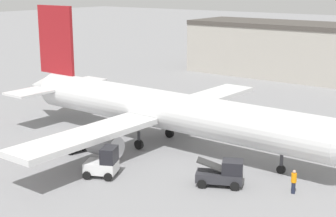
{
  "coord_description": "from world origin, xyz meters",
  "views": [
    {
      "loc": [
        27.81,
        -37.31,
        15.25
      ],
      "look_at": [
        0.0,
        0.0,
        3.7
      ],
      "focal_mm": 55.0,
      "sensor_mm": 36.0,
      "label": 1
    }
  ],
  "objects_px": {
    "airplane": "(159,109)",
    "ground_crew_worker": "(294,181)",
    "belt_loader_truck": "(223,173)",
    "pushback_tug": "(104,163)",
    "baggage_tug": "(73,141)"
  },
  "relations": [
    {
      "from": "airplane",
      "to": "pushback_tug",
      "type": "relative_size",
      "value": 12.65
    },
    {
      "from": "airplane",
      "to": "belt_loader_truck",
      "type": "distance_m",
      "value": 11.79
    },
    {
      "from": "belt_loader_truck",
      "to": "pushback_tug",
      "type": "xyz_separation_m",
      "value": [
        -8.66,
        -4.0,
        0.1
      ]
    },
    {
      "from": "baggage_tug",
      "to": "belt_loader_truck",
      "type": "bearing_deg",
      "value": 18.12
    },
    {
      "from": "airplane",
      "to": "pushback_tug",
      "type": "xyz_separation_m",
      "value": [
        1.58,
        -9.28,
        -2.42
      ]
    },
    {
      "from": "airplane",
      "to": "ground_crew_worker",
      "type": "xyz_separation_m",
      "value": [
        15.17,
        -3.45,
        -2.54
      ]
    },
    {
      "from": "baggage_tug",
      "to": "ground_crew_worker",
      "type": "bearing_deg",
      "value": 22.26
    },
    {
      "from": "airplane",
      "to": "pushback_tug",
      "type": "height_order",
      "value": "airplane"
    },
    {
      "from": "belt_loader_truck",
      "to": "pushback_tug",
      "type": "height_order",
      "value": "pushback_tug"
    },
    {
      "from": "belt_loader_truck",
      "to": "airplane",
      "type": "bearing_deg",
      "value": 126.51
    },
    {
      "from": "ground_crew_worker",
      "to": "belt_loader_truck",
      "type": "distance_m",
      "value": 5.26
    },
    {
      "from": "pushback_tug",
      "to": "belt_loader_truck",
      "type": "bearing_deg",
      "value": -0.5
    },
    {
      "from": "airplane",
      "to": "ground_crew_worker",
      "type": "distance_m",
      "value": 15.76
    },
    {
      "from": "pushback_tug",
      "to": "baggage_tug",
      "type": "bearing_deg",
      "value": 131.12
    },
    {
      "from": "baggage_tug",
      "to": "airplane",
      "type": "bearing_deg",
      "value": 65.57
    }
  ]
}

